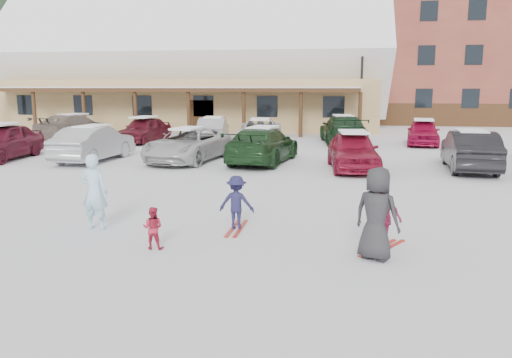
% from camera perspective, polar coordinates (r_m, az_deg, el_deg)
% --- Properties ---
extents(ground, '(160.00, 160.00, 0.00)m').
position_cam_1_polar(ground, '(11.08, -2.35, -5.99)').
color(ground, silver).
rests_on(ground, ground).
extents(day_lodge, '(29.12, 12.50, 10.38)m').
position_cam_1_polar(day_lodge, '(39.95, -7.34, 11.64)').
color(day_lodge, tan).
rests_on(day_lodge, ground).
extents(alpine_hotel, '(31.48, 14.01, 21.48)m').
position_cam_1_polar(alpine_hotel, '(50.21, 23.90, 15.98)').
color(alpine_hotel, brown).
rests_on(alpine_hotel, ground).
extents(lamp_post, '(0.50, 0.25, 5.95)m').
position_cam_1_polar(lamp_post, '(34.15, 11.96, 10.73)').
color(lamp_post, black).
rests_on(lamp_post, ground).
extents(conifer_0, '(4.40, 4.40, 10.20)m').
position_cam_1_polar(conifer_0, '(49.28, -26.50, 12.46)').
color(conifer_0, black).
rests_on(conifer_0, ground).
extents(conifer_2, '(5.28, 5.28, 12.24)m').
position_cam_1_polar(conifer_2, '(61.57, -23.14, 13.19)').
color(conifer_2, black).
rests_on(conifer_2, ground).
extents(conifer_3, '(3.96, 3.96, 9.18)m').
position_cam_1_polar(conifer_3, '(54.59, 13.35, 12.37)').
color(conifer_3, black).
rests_on(conifer_3, ground).
extents(adult_skier, '(0.65, 0.45, 1.71)m').
position_cam_1_polar(adult_skier, '(11.59, -17.99, -1.41)').
color(adult_skier, '#ABD9F1').
rests_on(adult_skier, ground).
extents(toddler_red, '(0.42, 0.33, 0.85)m').
position_cam_1_polar(toddler_red, '(10.02, -11.70, -5.49)').
color(toddler_red, '#AD1F37').
rests_on(toddler_red, ground).
extents(child_navy, '(0.79, 0.46, 1.21)m').
position_cam_1_polar(child_navy, '(11.10, -2.24, -2.71)').
color(child_navy, '#1C1B3F').
rests_on(child_navy, ground).
extents(skis_child_navy, '(0.21, 1.40, 0.03)m').
position_cam_1_polar(skis_child_navy, '(11.25, -2.22, -5.65)').
color(skis_child_navy, '#AA2218').
rests_on(skis_child_navy, ground).
extents(child_magenta, '(0.78, 0.66, 1.25)m').
position_cam_1_polar(child_magenta, '(10.06, 14.41, -4.33)').
color(child_magenta, '#AC2758').
rests_on(child_magenta, ground).
extents(skis_child_magenta, '(0.94, 1.28, 0.03)m').
position_cam_1_polar(skis_child_magenta, '(10.23, 14.25, -7.65)').
color(skis_child_magenta, '#AA2218').
rests_on(skis_child_magenta, ground).
extents(bystander_dark, '(1.00, 0.88, 1.73)m').
position_cam_1_polar(bystander_dark, '(9.37, 13.63, -3.89)').
color(bystander_dark, '#2A2A2C').
rests_on(bystander_dark, ground).
extents(parked_car_0, '(2.13, 4.65, 1.55)m').
position_cam_1_polar(parked_car_0, '(24.32, -27.01, 3.81)').
color(parked_car_0, maroon).
rests_on(parked_car_0, ground).
extents(parked_car_1, '(1.90, 4.64, 1.50)m').
position_cam_1_polar(parked_car_1, '(22.36, -18.04, 3.88)').
color(parked_car_1, '#A3A4A8').
rests_on(parked_car_1, ground).
extents(parked_car_2, '(3.08, 5.37, 1.41)m').
position_cam_1_polar(parked_car_2, '(21.40, -7.78, 3.91)').
color(parked_car_2, '#BBBBBB').
rests_on(parked_car_2, ground).
extents(parked_car_3, '(2.83, 5.37, 1.49)m').
position_cam_1_polar(parked_car_3, '(20.73, 0.78, 3.90)').
color(parked_car_3, '#1A391B').
rests_on(parked_car_3, ground).
extents(parked_car_4, '(2.12, 4.42, 1.46)m').
position_cam_1_polar(parked_car_4, '(19.40, 11.01, 3.20)').
color(parked_car_4, maroon).
rests_on(parked_car_4, ground).
extents(parked_car_5, '(1.95, 4.68, 1.50)m').
position_cam_1_polar(parked_car_5, '(20.55, 23.25, 3.00)').
color(parked_car_5, black).
rests_on(parked_car_5, ground).
extents(parked_car_7, '(3.04, 5.60, 1.54)m').
position_cam_1_polar(parked_car_7, '(31.13, -20.08, 5.55)').
color(parked_car_7, '#7A685D').
rests_on(parked_car_7, ground).
extents(parked_car_8, '(2.24, 4.41, 1.44)m').
position_cam_1_polar(parked_car_8, '(29.04, -12.67, 5.52)').
color(parked_car_8, maroon).
rests_on(parked_car_8, ground).
extents(parked_car_9, '(2.01, 4.38, 1.39)m').
position_cam_1_polar(parked_car_9, '(28.97, -4.89, 5.68)').
color(parked_car_9, '#A4A3A8').
rests_on(parked_car_9, ground).
extents(parked_car_10, '(2.89, 5.28, 1.40)m').
position_cam_1_polar(parked_car_10, '(27.20, 0.48, 5.41)').
color(parked_car_10, white).
rests_on(parked_car_10, ground).
extents(parked_car_11, '(2.83, 5.59, 1.56)m').
position_cam_1_polar(parked_car_11, '(28.20, 9.91, 5.59)').
color(parked_car_11, black).
rests_on(parked_car_11, ground).
extents(parked_car_12, '(2.18, 4.24, 1.38)m').
position_cam_1_polar(parked_car_12, '(28.58, 18.55, 5.09)').
color(parked_car_12, '#AD0F3E').
rests_on(parked_car_12, ground).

